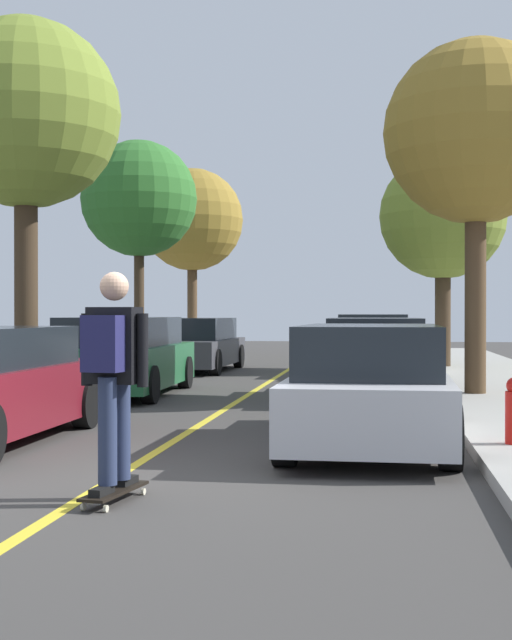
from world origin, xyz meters
The scene contains 14 objects.
ground centered at (0.00, 0.00, 0.00)m, with size 80.00×80.00×0.00m, color #3D3A38.
center_line centered at (0.00, 4.00, 0.00)m, with size 0.12×39.20×0.01m, color gold.
parked_car_left_near centered at (-2.30, 8.37, 0.72)m, with size 2.08×4.55×1.43m.
parked_car_left_far centered at (-2.30, 15.21, 0.68)m, with size 1.93×4.62×1.38m.
parked_car_right_nearest centered at (2.30, 2.69, 0.68)m, with size 1.88×4.57×1.37m.
parked_car_right_near centered at (2.30, 8.31, 0.70)m, with size 1.99×4.15×1.42m.
parked_car_right_far centered at (2.30, 14.20, 0.71)m, with size 2.01×4.42×1.48m.
street_tree_left_nearest centered at (-4.03, 8.06, 5.12)m, with size 3.47×3.47×6.77m.
street_tree_left_near centered at (-4.03, 15.81, 4.58)m, with size 3.13×3.13×6.02m.
street_tree_left_far centered at (-4.03, 22.69, 4.72)m, with size 3.54×3.54×6.38m.
street_tree_right_nearest centered at (4.03, 8.07, 4.57)m, with size 3.14×3.14×6.04m.
street_tree_right_near centered at (4.03, 15.93, 4.00)m, with size 3.27×3.27×5.52m.
skateboard centered at (0.31, -0.67, 0.09)m, with size 0.35×0.86×0.10m.
skateboarder centered at (0.30, -0.70, 1.09)m, with size 0.59×0.71×1.73m.
Camera 1 is at (2.40, -7.51, 1.51)m, focal length 49.97 mm.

